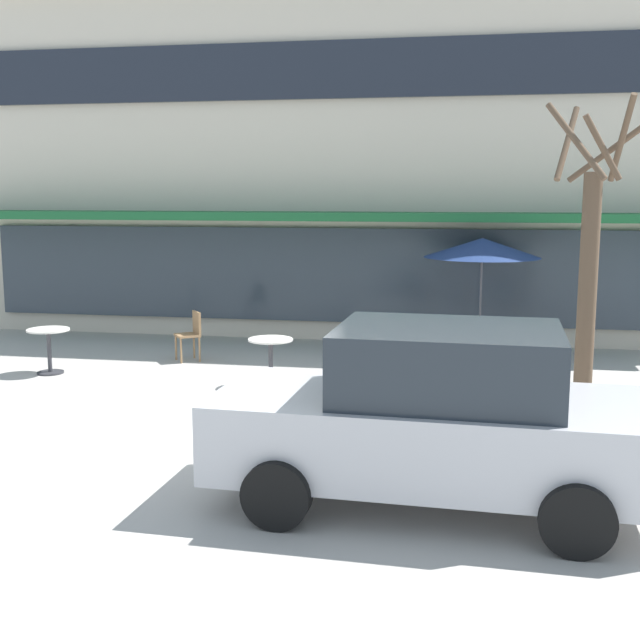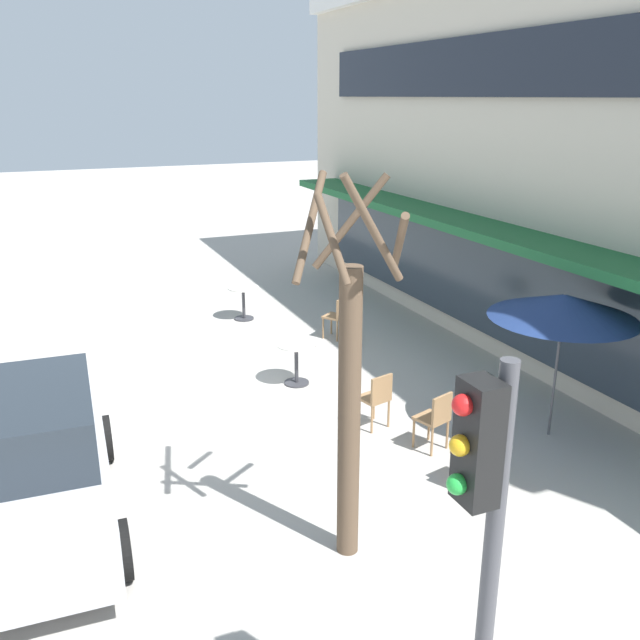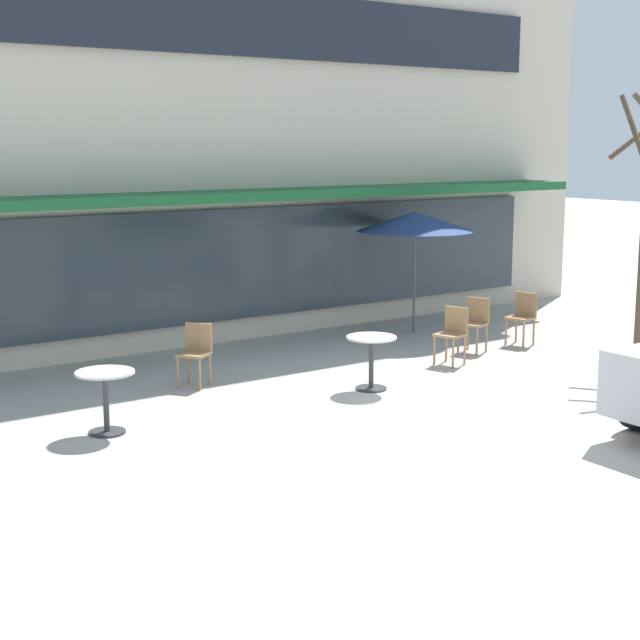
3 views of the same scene
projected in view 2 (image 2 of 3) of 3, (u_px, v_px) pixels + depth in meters
The scene contains 11 objects.
ground_plane at pixel (190, 402), 11.25m from camera, with size 80.00×80.00×0.00m, color #ADA8A0.
cafe_table_near_wall at pixel (243, 297), 15.29m from camera, with size 0.70×0.70×0.76m.
cafe_table_streetside at pixel (296, 356), 11.83m from camera, with size 0.70×0.70×0.76m.
patio_umbrella_green_folded at pixel (564, 306), 9.56m from camera, with size 2.10×2.10×2.20m.
cafe_chair_0 at pixel (377, 396), 10.24m from camera, with size 0.49×0.49×0.89m.
cafe_chair_1 at pixel (436, 417), 9.59m from camera, with size 0.50×0.50×0.89m.
cafe_chair_2 at pixel (337, 314), 14.07m from camera, with size 0.56×0.56×0.89m.
cafe_chair_3 at pixel (477, 452), 8.63m from camera, with size 0.48×0.48×0.89m.
parked_sedan at pixel (24, 461), 7.73m from camera, with size 4.27×2.16×1.76m.
street_tree at pixel (350, 390), 7.00m from camera, with size 1.29×1.30×4.22m.
traffic_light_pole at pixel (482, 526), 4.22m from camera, with size 0.26×0.43×3.40m.
Camera 2 is at (10.28, -2.01, 4.85)m, focal length 38.00 mm.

